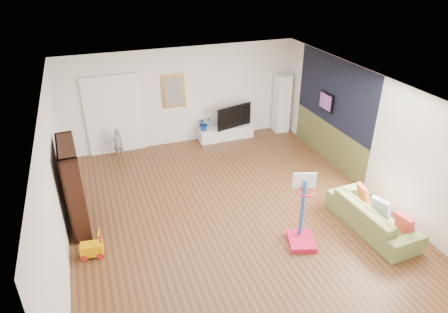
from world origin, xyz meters
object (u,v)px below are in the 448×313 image
object	(u,v)px
bookshelf	(74,187)
basketball_hoop	(304,213)
media_console	(226,133)
sofa	(373,216)

from	to	relation	value
bookshelf	basketball_hoop	bearing A→B (deg)	-30.53
media_console	sofa	xyz separation A→B (m)	(1.29, -4.94, 0.11)
bookshelf	basketball_hoop	distance (m)	4.42
media_console	sofa	world-z (taller)	sofa
sofa	basketball_hoop	bearing A→B (deg)	84.91
media_console	basketball_hoop	size ratio (longest dim) A/B	1.12
sofa	basketball_hoop	size ratio (longest dim) A/B	1.40
media_console	sofa	distance (m)	5.10
media_console	sofa	size ratio (longest dim) A/B	0.80
sofa	basketball_hoop	xyz separation A→B (m)	(-1.54, 0.06, 0.42)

